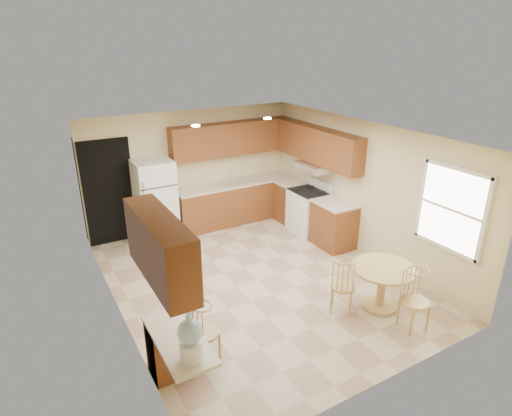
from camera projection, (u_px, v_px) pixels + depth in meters
floor at (258, 280)px, 7.29m from camera, size 5.50×5.50×0.00m
ceiling at (258, 135)px, 6.37m from camera, size 4.50×5.50×0.02m
wall_back at (192, 170)px, 9.04m from camera, size 4.50×0.02×2.50m
wall_front at (386, 296)px, 4.62m from camera, size 4.50×0.02×2.50m
wall_left at (114, 244)px, 5.78m from camera, size 0.02×5.50×2.50m
wall_right at (363, 189)px, 7.87m from camera, size 0.02×5.50×2.50m
doorway at (109, 193)px, 8.29m from camera, size 0.90×0.02×2.10m
base_cab_back at (236, 203)px, 9.51m from camera, size 2.75×0.60×0.87m
counter_back at (236, 183)px, 9.34m from camera, size 2.75×0.63×0.04m
base_cab_right_a at (291, 202)px, 9.53m from camera, size 0.60×0.59×0.87m
counter_right_a at (292, 183)px, 9.36m from camera, size 0.63×0.59×0.04m
base_cab_right_b at (333, 225)px, 8.36m from camera, size 0.60×0.80×0.87m
counter_right_b at (335, 204)px, 8.19m from camera, size 0.63×0.80×0.04m
upper_cab_back at (232, 139)px, 9.09m from camera, size 2.75×0.33×0.70m
upper_cab_right at (317, 145)px, 8.55m from camera, size 0.33×2.42×0.70m
upper_cab_left at (160, 248)px, 4.35m from camera, size 0.33×1.40×0.70m
sink at (235, 182)px, 9.32m from camera, size 0.78×0.44×0.01m
range_hood at (314, 167)px, 8.64m from camera, size 0.50×0.76×0.14m
desk_pedestal at (170, 348)px, 5.17m from camera, size 0.48×0.42×0.72m
desk_top at (179, 339)px, 4.72m from camera, size 0.50×1.20×0.04m
window at (452, 209)px, 6.28m from camera, size 0.06×1.12×1.30m
can_light_a at (196, 126)px, 7.10m from camera, size 0.14×0.14×0.02m
can_light_b at (267, 118)px, 7.75m from camera, size 0.14×0.14×0.02m
refrigerator at (156, 201)px, 8.47m from camera, size 0.73×0.71×1.66m
stove at (309, 211)px, 8.96m from camera, size 0.65×0.76×1.09m
dining_table at (382, 282)px, 6.38m from camera, size 0.94×0.94×0.70m
chair_table_a at (347, 282)px, 6.23m from camera, size 0.39×0.47×0.87m
chair_table_b at (421, 298)px, 5.84m from camera, size 0.39×0.40×0.89m
chair_desk at (206, 329)px, 5.25m from camera, size 0.37×0.48×0.84m
water_crock at (190, 339)px, 4.32m from camera, size 0.26×0.26×0.54m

